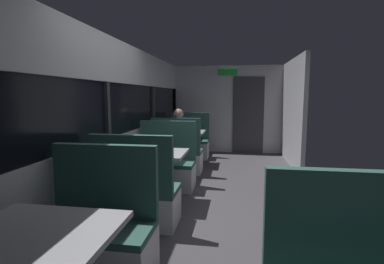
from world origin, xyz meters
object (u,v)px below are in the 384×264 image
object	(u,v)px
bench_mid_window_facing_end	(137,198)
dining_table_far_window	(184,136)
dining_table_near_window	(40,245)
bench_far_window_facing_end	(178,156)
bench_near_window_facing_entry	(98,238)
bench_mid_window_facing_entry	(166,168)
bench_far_window_facing_entry	(189,144)
dining_table_mid_window	(153,159)
seated_passenger	(178,145)

from	to	relation	value
bench_mid_window_facing_end	dining_table_far_window	world-z (taller)	bench_mid_window_facing_end
dining_table_near_window	bench_mid_window_facing_end	bearing A→B (deg)	90.00
bench_far_window_facing_end	bench_near_window_facing_entry	bearing A→B (deg)	-90.00
bench_mid_window_facing_entry	bench_far_window_facing_end	world-z (taller)	same
bench_mid_window_facing_entry	bench_far_window_facing_entry	bearing A→B (deg)	90.00
bench_far_window_facing_entry	dining_table_near_window	bearing A→B (deg)	-90.00
dining_table_far_window	bench_mid_window_facing_end	bearing A→B (deg)	-90.00
dining_table_far_window	bench_far_window_facing_entry	world-z (taller)	bench_far_window_facing_entry
dining_table_mid_window	bench_mid_window_facing_entry	size ratio (longest dim) A/B	0.82
dining_table_near_window	bench_mid_window_facing_end	xyz separation A→B (m)	(0.00, 1.66, -0.31)
bench_near_window_facing_entry	dining_table_mid_window	size ratio (longest dim) A/B	1.22
dining_table_far_window	bench_far_window_facing_entry	distance (m)	0.77
dining_table_mid_window	bench_mid_window_facing_entry	xyz separation A→B (m)	(0.00, 0.70, -0.31)
bench_mid_window_facing_entry	bench_far_window_facing_entry	xyz separation A→B (m)	(0.00, 2.36, 0.00)
bench_mid_window_facing_entry	bench_far_window_facing_end	distance (m)	0.96
bench_near_window_facing_entry	dining_table_near_window	bearing A→B (deg)	-90.00
bench_near_window_facing_entry	bench_mid_window_facing_entry	bearing A→B (deg)	90.00
dining_table_far_window	seated_passenger	xyz separation A→B (m)	(0.00, -0.63, -0.10)
bench_near_window_facing_entry	dining_table_far_window	size ratio (longest dim) A/B	1.22
seated_passenger	bench_near_window_facing_entry	bearing A→B (deg)	-90.00
dining_table_mid_window	bench_mid_window_facing_end	size ratio (longest dim) A/B	0.82
dining_table_mid_window	dining_table_far_window	world-z (taller)	same
bench_mid_window_facing_end	bench_far_window_facing_end	xyz separation A→B (m)	(0.00, 2.36, 0.00)
bench_mid_window_facing_end	seated_passenger	xyz separation A→B (m)	(0.00, 2.43, 0.21)
bench_far_window_facing_end	bench_mid_window_facing_entry	bearing A→B (deg)	-90.00
bench_mid_window_facing_end	bench_mid_window_facing_entry	world-z (taller)	same
dining_table_near_window	bench_far_window_facing_end	world-z (taller)	bench_far_window_facing_end
bench_mid_window_facing_entry	bench_far_window_facing_entry	size ratio (longest dim) A/B	1.00
bench_mid_window_facing_entry	bench_far_window_facing_end	size ratio (longest dim) A/B	1.00
seated_passenger	bench_far_window_facing_end	bearing A→B (deg)	-90.00
dining_table_mid_window	bench_mid_window_facing_end	world-z (taller)	bench_mid_window_facing_end
dining_table_near_window	bench_mid_window_facing_entry	world-z (taller)	bench_mid_window_facing_entry
bench_far_window_facing_end	bench_far_window_facing_entry	xyz separation A→B (m)	(0.00, 1.40, 0.00)
dining_table_near_window	seated_passenger	bearing A→B (deg)	90.00
bench_near_window_facing_entry	bench_mid_window_facing_entry	xyz separation A→B (m)	(0.00, 2.36, 0.00)
bench_mid_window_facing_end	seated_passenger	size ratio (longest dim) A/B	0.87
bench_far_window_facing_end	bench_far_window_facing_entry	size ratio (longest dim) A/B	1.00
bench_near_window_facing_entry	bench_mid_window_facing_entry	distance (m)	2.36
dining_table_near_window	bench_mid_window_facing_entry	xyz separation A→B (m)	(0.00, 3.06, -0.31)
dining_table_far_window	bench_far_window_facing_end	world-z (taller)	bench_far_window_facing_end
dining_table_near_window	dining_table_far_window	world-z (taller)	same
bench_mid_window_facing_end	bench_far_window_facing_entry	distance (m)	3.76
dining_table_far_window	bench_far_window_facing_end	distance (m)	0.77
dining_table_mid_window	bench_far_window_facing_end	distance (m)	1.69
dining_table_mid_window	dining_table_far_window	distance (m)	2.36
dining_table_near_window	dining_table_far_window	distance (m)	4.71
dining_table_near_window	bench_near_window_facing_entry	world-z (taller)	bench_near_window_facing_entry
dining_table_mid_window	bench_far_window_facing_end	world-z (taller)	bench_far_window_facing_end
dining_table_near_window	bench_mid_window_facing_end	world-z (taller)	bench_mid_window_facing_end
dining_table_far_window	seated_passenger	world-z (taller)	seated_passenger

